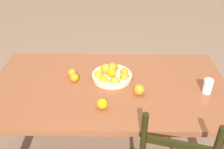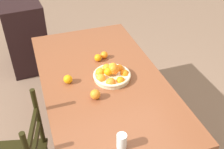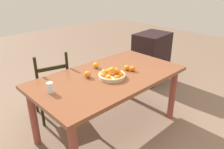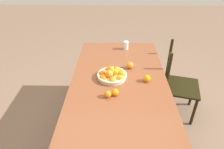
# 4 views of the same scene
# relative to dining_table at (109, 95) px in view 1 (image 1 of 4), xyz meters

# --- Properties ---
(dining_table) EXTENTS (1.80, 0.99, 0.77)m
(dining_table) POSITION_rel_dining_table_xyz_m (0.00, 0.00, 0.00)
(dining_table) COLOR brown
(dining_table) RESTS_ON ground
(fruit_bowl) EXTENTS (0.31, 0.31, 0.14)m
(fruit_bowl) POSITION_rel_dining_table_xyz_m (-0.02, -0.07, 0.14)
(fruit_bowl) COLOR beige
(fruit_bowl) RESTS_ON dining_table
(orange_loose_0) EXTENTS (0.07, 0.07, 0.07)m
(orange_loose_0) POSITION_rel_dining_table_xyz_m (0.29, -0.11, 0.13)
(orange_loose_0) COLOR orange
(orange_loose_0) RESTS_ON dining_table
(orange_loose_1) EXTENTS (0.07, 0.07, 0.07)m
(orange_loose_1) POSITION_rel_dining_table_xyz_m (0.27, -0.04, 0.13)
(orange_loose_1) COLOR orange
(orange_loose_1) RESTS_ON dining_table
(orange_loose_2) EXTENTS (0.07, 0.07, 0.07)m
(orange_loose_2) POSITION_rel_dining_table_xyz_m (0.04, 0.28, 0.14)
(orange_loose_2) COLOR orange
(orange_loose_2) RESTS_ON dining_table
(orange_loose_3) EXTENTS (0.08, 0.08, 0.08)m
(orange_loose_3) POSITION_rel_dining_table_xyz_m (-0.22, 0.12, 0.14)
(orange_loose_3) COLOR orange
(orange_loose_3) RESTS_ON dining_table
(drinking_glass) EXTENTS (0.07, 0.07, 0.11)m
(drinking_glass) POSITION_rel_dining_table_xyz_m (-0.71, 0.10, 0.16)
(drinking_glass) COLOR silver
(drinking_glass) RESTS_ON dining_table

